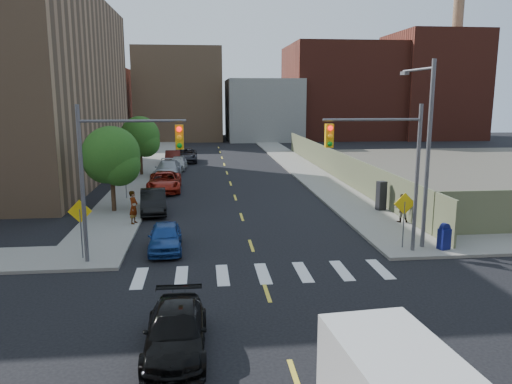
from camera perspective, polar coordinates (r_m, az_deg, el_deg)
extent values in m
plane|color=black|center=(17.56, 2.09, -13.81)|extent=(160.00, 160.00, 0.00)
cube|color=gray|center=(57.99, -11.50, 3.53)|extent=(3.50, 73.00, 0.15)
cube|color=gray|center=(58.61, 3.79, 3.80)|extent=(3.50, 73.00, 0.15)
cube|color=#65704E|center=(45.78, 9.01, 3.16)|extent=(0.12, 44.00, 2.50)
cube|color=#595447|center=(55.40, 27.12, 2.15)|extent=(36.00, 42.00, 0.06)
cube|color=#592319|center=(88.01, -19.36, 9.47)|extent=(14.00, 18.00, 12.00)
cube|color=#8C6B4C|center=(87.85, -8.72, 10.93)|extent=(14.00, 16.00, 15.00)
cube|color=gray|center=(86.43, 0.71, 9.40)|extent=(12.00, 16.00, 10.00)
cube|color=#592319|center=(91.09, 9.51, 11.22)|extent=(18.00, 18.00, 16.00)
cube|color=#592319|center=(94.80, 19.41, 11.35)|extent=(14.00, 16.00, 18.00)
cylinder|color=#8C6B4C|center=(96.78, 21.80, 14.14)|extent=(1.80, 1.80, 28.00)
cylinder|color=#59595E|center=(22.71, -19.23, 0.57)|extent=(0.18, 0.18, 7.00)
cylinder|color=#59595E|center=(21.99, -13.92, 7.89)|extent=(4.50, 0.12, 0.12)
cube|color=#E5A50C|center=(21.87, -8.74, 6.23)|extent=(0.35, 0.30, 1.05)
cylinder|color=#59595E|center=(24.20, 17.90, 1.26)|extent=(0.18, 0.18, 7.00)
cylinder|color=#59595E|center=(23.08, 13.15, 8.06)|extent=(4.50, 0.12, 0.12)
cube|color=#E5A50C|center=(22.56, 8.36, 6.38)|extent=(0.35, 0.30, 1.05)
cylinder|color=#59595E|center=(24.80, 19.05, 3.75)|extent=(0.20, 0.20, 9.00)
cylinder|color=#59595E|center=(26.21, 18.01, 13.16)|extent=(0.12, 3.50, 0.12)
cube|color=#59595E|center=(27.68, 16.63, 12.88)|extent=(0.25, 0.60, 0.18)
cylinder|color=#59595E|center=(23.75, -19.32, -4.70)|extent=(0.06, 0.06, 2.40)
cube|color=yellow|center=(23.49, -19.49, -2.11)|extent=(1.06, 0.04, 1.06)
cylinder|color=#59595E|center=(25.00, 16.50, -3.76)|extent=(0.06, 0.06, 2.40)
cube|color=yellow|center=(24.75, 16.63, -1.29)|extent=(1.06, 0.04, 1.06)
cylinder|color=#59595E|center=(36.71, -14.65, 0.95)|extent=(0.06, 0.06, 2.40)
cube|color=yellow|center=(36.54, -14.73, 2.65)|extent=(1.06, 0.04, 1.06)
cylinder|color=#332114|center=(32.84, -16.00, -0.06)|extent=(0.28, 0.28, 2.64)
sphere|color=#174C15|center=(32.48, -16.22, 4.10)|extent=(3.60, 3.60, 3.60)
sphere|color=#174C15|center=(32.18, -15.38, 3.00)|extent=(2.64, 2.64, 2.64)
sphere|color=#174C15|center=(32.99, -16.75, 3.43)|extent=(2.88, 2.88, 2.88)
cylinder|color=#332114|center=(47.50, -12.99, 3.38)|extent=(0.28, 0.28, 2.64)
sphere|color=#174C15|center=(47.26, -13.12, 6.26)|extent=(3.60, 3.60, 3.60)
sphere|color=#174C15|center=(46.95, -12.52, 5.53)|extent=(2.64, 2.64, 2.64)
sphere|color=#174C15|center=(47.74, -13.52, 5.79)|extent=(2.88, 2.88, 2.88)
imported|color=navy|center=(24.50, -10.35, -5.07)|extent=(1.73, 3.97, 1.33)
imported|color=black|center=(32.39, -11.65, -1.05)|extent=(2.00, 4.63, 1.48)
imported|color=maroon|center=(39.53, -10.42, 1.17)|extent=(2.63, 5.49, 1.51)
imported|color=#9B9DA2|center=(45.98, -10.03, 2.57)|extent=(2.53, 5.49, 1.56)
imported|color=#B4B4B4|center=(50.92, -8.91, 3.31)|extent=(1.87, 4.17, 1.39)
imported|color=#42110D|center=(54.67, -9.47, 3.88)|extent=(1.73, 4.64, 1.51)
imported|color=black|center=(56.71, -8.04, 4.18)|extent=(2.60, 5.52, 1.52)
imported|color=black|center=(15.20, -9.13, -15.43)|extent=(1.81, 4.39, 1.27)
cube|color=black|center=(12.01, 12.97, -17.90)|extent=(2.03, 1.42, 0.94)
cube|color=#0E1556|center=(25.46, 20.70, -5.04)|extent=(0.62, 0.54, 0.99)
cylinder|color=#0E1556|center=(25.33, 20.78, -3.91)|extent=(0.56, 0.39, 0.51)
cube|color=black|center=(32.84, 14.12, -0.40)|extent=(0.65, 0.58, 1.85)
imported|color=gray|center=(29.29, -13.82, -1.70)|extent=(0.63, 0.79, 1.90)
imported|color=gray|center=(29.98, 16.28, -1.77)|extent=(0.86, 0.71, 1.65)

